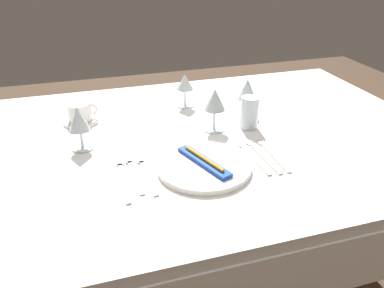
% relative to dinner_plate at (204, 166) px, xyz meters
% --- Properties ---
extents(dining_table, '(1.80, 1.11, 0.74)m').
position_rel_dinner_plate_xyz_m(dining_table, '(-0.01, 0.21, -0.09)').
color(dining_table, white).
rests_on(dining_table, ground).
extents(dinner_plate, '(0.28, 0.28, 0.02)m').
position_rel_dinner_plate_xyz_m(dinner_plate, '(0.00, 0.00, 0.00)').
color(dinner_plate, white).
rests_on(dinner_plate, dining_table).
extents(toothbrush_package, '(0.11, 0.21, 0.02)m').
position_rel_dinner_plate_xyz_m(toothbrush_package, '(-0.00, 0.00, 0.02)').
color(toothbrush_package, blue).
rests_on(toothbrush_package, dinner_plate).
extents(fork_outer, '(0.03, 0.22, 0.00)m').
position_rel_dinner_plate_xyz_m(fork_outer, '(-0.17, 0.02, -0.01)').
color(fork_outer, beige).
rests_on(fork_outer, dining_table).
extents(fork_inner, '(0.03, 0.21, 0.00)m').
position_rel_dinner_plate_xyz_m(fork_inner, '(-0.20, 0.03, -0.01)').
color(fork_inner, beige).
rests_on(fork_inner, dining_table).
extents(fork_salad, '(0.02, 0.23, 0.00)m').
position_rel_dinner_plate_xyz_m(fork_salad, '(-0.23, 0.02, -0.01)').
color(fork_salad, beige).
rests_on(fork_salad, dining_table).
extents(spoon_soup, '(0.03, 0.21, 0.01)m').
position_rel_dinner_plate_xyz_m(spoon_soup, '(0.16, 0.04, -0.01)').
color(spoon_soup, beige).
rests_on(spoon_soup, dining_table).
extents(spoon_dessert, '(0.03, 0.22, 0.01)m').
position_rel_dinner_plate_xyz_m(spoon_dessert, '(0.20, 0.04, -0.01)').
color(spoon_dessert, beige).
rests_on(spoon_dessert, dining_table).
extents(spoon_tea, '(0.03, 0.21, 0.01)m').
position_rel_dinner_plate_xyz_m(spoon_tea, '(0.23, 0.04, -0.01)').
color(spoon_tea, beige).
rests_on(spoon_tea, dining_table).
extents(saucer_left, '(0.13, 0.13, 0.01)m').
position_rel_dinner_plate_xyz_m(saucer_left, '(-0.33, 0.43, -0.00)').
color(saucer_left, white).
rests_on(saucer_left, dining_table).
extents(coffee_cup_left, '(0.11, 0.08, 0.06)m').
position_rel_dinner_plate_xyz_m(coffee_cup_left, '(-0.33, 0.43, 0.03)').
color(coffee_cup_left, white).
rests_on(coffee_cup_left, saucer_left).
extents(wine_glass_centre, '(0.07, 0.07, 0.15)m').
position_rel_dinner_plate_xyz_m(wine_glass_centre, '(0.11, 0.23, 0.10)').
color(wine_glass_centre, silver).
rests_on(wine_glass_centre, dining_table).
extents(wine_glass_left, '(0.07, 0.07, 0.13)m').
position_rel_dinner_plate_xyz_m(wine_glass_left, '(0.08, 0.47, 0.08)').
color(wine_glass_left, silver).
rests_on(wine_glass_left, dining_table).
extents(wine_glass_right, '(0.07, 0.07, 0.14)m').
position_rel_dinner_plate_xyz_m(wine_glass_right, '(0.27, 0.32, 0.09)').
color(wine_glass_right, silver).
rests_on(wine_glass_right, dining_table).
extents(wine_glass_far, '(0.07, 0.07, 0.15)m').
position_rel_dinner_plate_xyz_m(wine_glass_far, '(-0.33, 0.23, 0.09)').
color(wine_glass_far, silver).
rests_on(wine_glass_far, dining_table).
extents(drink_tumbler, '(0.06, 0.06, 0.12)m').
position_rel_dinner_plate_xyz_m(drink_tumbler, '(0.24, 0.22, 0.04)').
color(drink_tumbler, silver).
rests_on(drink_tumbler, dining_table).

